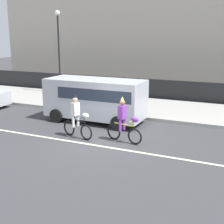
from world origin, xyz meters
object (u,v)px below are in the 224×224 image
object	(u,v)px
parked_van_silver	(96,97)
parade_cyclist_purple	(124,122)
parade_cyclist_zebra	(77,119)
street_lamp_post	(58,40)

from	to	relation	value
parked_van_silver	parade_cyclist_purple	bearing A→B (deg)	-42.97
parade_cyclist_zebra	street_lamp_post	size ratio (longest dim) A/B	0.33
parked_van_silver	street_lamp_post	world-z (taller)	street_lamp_post
parade_cyclist_zebra	parade_cyclist_purple	size ratio (longest dim) A/B	1.00
parade_cyclist_zebra	parked_van_silver	bearing A→B (deg)	99.51
parked_van_silver	street_lamp_post	distance (m)	8.40
parade_cyclist_zebra	parade_cyclist_purple	world-z (taller)	same
parade_cyclist_purple	street_lamp_post	distance (m)	11.78
parade_cyclist_zebra	parked_van_silver	xyz separation A→B (m)	(-0.44, 2.63, 0.44)
parade_cyclist_purple	street_lamp_post	bearing A→B (deg)	137.03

